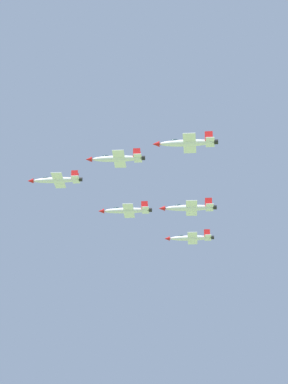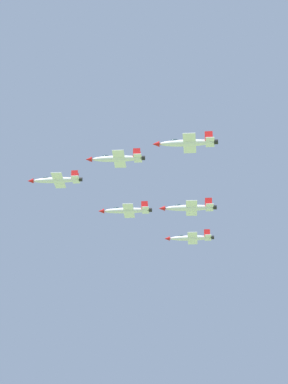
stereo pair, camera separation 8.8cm
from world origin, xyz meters
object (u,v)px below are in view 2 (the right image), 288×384
at_px(jet_left_outer, 187,143).
at_px(jet_slot_rear, 189,208).
at_px(jet_lead, 56,180).
at_px(jet_right_wingman, 126,210).
at_px(jet_right_outer, 190,238).
at_px(jet_left_wingman, 117,158).

relative_size(jet_left_outer, jet_slot_rear, 1.00).
height_order(jet_lead, jet_right_wingman, jet_lead).
bearing_deg(jet_right_wingman, jet_lead, 39.70).
height_order(jet_right_wingman, jet_right_outer, jet_right_wingman).
relative_size(jet_left_wingman, jet_right_outer, 1.03).
bearing_deg(jet_lead, jet_left_outer, 139.76).
relative_size(jet_left_outer, jet_right_outer, 1.04).
bearing_deg(jet_left_wingman, jet_right_wingman, -90.44).
distance_m(jet_lead, jet_slot_rear, 40.81).
bearing_deg(jet_left_wingman, jet_left_outer, 139.20).
relative_size(jet_lead, jet_left_wingman, 0.99).
xyz_separation_m(jet_lead, jet_left_wingman, (11.34, -23.28, -2.63)).
height_order(jet_left_outer, jet_slot_rear, jet_left_outer).
relative_size(jet_left_wingman, jet_left_outer, 0.99).
xyz_separation_m(jet_left_outer, jet_right_outer, (26.93, 61.44, 2.71)).
distance_m(jet_right_wingman, jet_left_outer, 54.30).
height_order(jet_left_wingman, jet_right_wingman, jet_right_wingman).
relative_size(jet_left_wingman, jet_slot_rear, 0.99).
distance_m(jet_right_outer, jet_slot_rear, 33.94).
bearing_deg(jet_lead, jet_right_wingman, -139.51).
bearing_deg(jet_slot_rear, jet_right_wingman, -41.14).
distance_m(jet_left_wingman, jet_slot_rear, 27.03).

